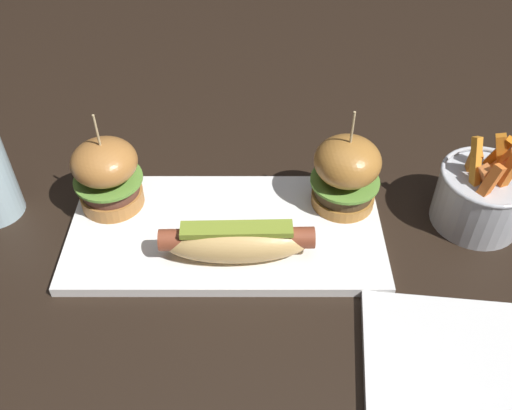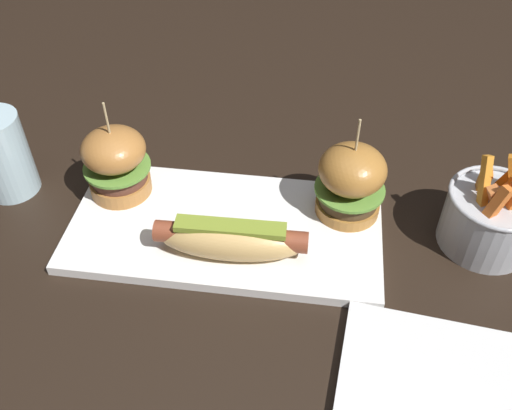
{
  "view_description": "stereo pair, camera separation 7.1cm",
  "coord_description": "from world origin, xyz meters",
  "px_view_note": "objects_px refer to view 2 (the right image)",
  "views": [
    {
      "loc": [
        0.04,
        -0.52,
        0.54
      ],
      "look_at": [
        0.04,
        0.0,
        0.05
      ],
      "focal_mm": 39.45,
      "sensor_mm": 36.0,
      "label": 1
    },
    {
      "loc": [
        0.11,
        -0.51,
        0.54
      ],
      "look_at": [
        0.04,
        0.0,
        0.05
      ],
      "focal_mm": 39.45,
      "sensor_mm": 36.0,
      "label": 2
    }
  ],
  "objects_px": {
    "hot_dog": "(231,239)",
    "side_plate": "(443,410)",
    "slider_left": "(116,162)",
    "platter_main": "(225,228)",
    "slider_right": "(351,181)",
    "water_glass": "(2,155)",
    "fries_bucket": "(491,217)"
  },
  "relations": [
    {
      "from": "platter_main",
      "to": "slider_right",
      "type": "bearing_deg",
      "value": 17.18
    },
    {
      "from": "slider_right",
      "to": "water_glass",
      "type": "height_order",
      "value": "slider_right"
    },
    {
      "from": "slider_right",
      "to": "fries_bucket",
      "type": "distance_m",
      "value": 0.18
    },
    {
      "from": "hot_dog",
      "to": "side_plate",
      "type": "height_order",
      "value": "hot_dog"
    },
    {
      "from": "platter_main",
      "to": "fries_bucket",
      "type": "bearing_deg",
      "value": 4.8
    },
    {
      "from": "slider_left",
      "to": "fries_bucket",
      "type": "xyz_separation_m",
      "value": [
        0.49,
        -0.02,
        -0.02
      ]
    },
    {
      "from": "hot_dog",
      "to": "fries_bucket",
      "type": "xyz_separation_m",
      "value": [
        0.32,
        0.08,
        0.0
      ]
    },
    {
      "from": "platter_main",
      "to": "slider_right",
      "type": "xyz_separation_m",
      "value": [
        0.16,
        0.05,
        0.06
      ]
    },
    {
      "from": "slider_left",
      "to": "side_plate",
      "type": "height_order",
      "value": "slider_left"
    },
    {
      "from": "platter_main",
      "to": "hot_dog",
      "type": "bearing_deg",
      "value": -71.45
    },
    {
      "from": "fries_bucket",
      "to": "slider_left",
      "type": "bearing_deg",
      "value": 177.77
    },
    {
      "from": "water_glass",
      "to": "fries_bucket",
      "type": "bearing_deg",
      "value": -1.51
    },
    {
      "from": "water_glass",
      "to": "side_plate",
      "type": "bearing_deg",
      "value": -24.7
    },
    {
      "from": "hot_dog",
      "to": "water_glass",
      "type": "bearing_deg",
      "value": 164.21
    },
    {
      "from": "platter_main",
      "to": "water_glass",
      "type": "xyz_separation_m",
      "value": [
        -0.32,
        0.05,
        0.05
      ]
    },
    {
      "from": "slider_right",
      "to": "side_plate",
      "type": "distance_m",
      "value": 0.29
    },
    {
      "from": "water_glass",
      "to": "platter_main",
      "type": "bearing_deg",
      "value": -8.13
    },
    {
      "from": "hot_dog",
      "to": "fries_bucket",
      "type": "height_order",
      "value": "fries_bucket"
    },
    {
      "from": "slider_left",
      "to": "side_plate",
      "type": "relative_size",
      "value": 0.67
    },
    {
      "from": "platter_main",
      "to": "hot_dog",
      "type": "xyz_separation_m",
      "value": [
        0.02,
        -0.05,
        0.03
      ]
    },
    {
      "from": "platter_main",
      "to": "water_glass",
      "type": "bearing_deg",
      "value": 171.87
    },
    {
      "from": "fries_bucket",
      "to": "slider_right",
      "type": "bearing_deg",
      "value": 173.38
    },
    {
      "from": "hot_dog",
      "to": "water_glass",
      "type": "relative_size",
      "value": 1.56
    },
    {
      "from": "slider_right",
      "to": "water_glass",
      "type": "distance_m",
      "value": 0.48
    },
    {
      "from": "fries_bucket",
      "to": "side_plate",
      "type": "xyz_separation_m",
      "value": [
        -0.08,
        -0.25,
        -0.04
      ]
    },
    {
      "from": "platter_main",
      "to": "water_glass",
      "type": "relative_size",
      "value": 3.37
    },
    {
      "from": "fries_bucket",
      "to": "water_glass",
      "type": "height_order",
      "value": "fries_bucket"
    },
    {
      "from": "hot_dog",
      "to": "slider_left",
      "type": "relative_size",
      "value": 1.31
    },
    {
      "from": "platter_main",
      "to": "side_plate",
      "type": "relative_size",
      "value": 1.91
    },
    {
      "from": "platter_main",
      "to": "slider_left",
      "type": "bearing_deg",
      "value": 163.09
    },
    {
      "from": "side_plate",
      "to": "platter_main",
      "type": "bearing_deg",
      "value": 139.69
    },
    {
      "from": "slider_right",
      "to": "hot_dog",
      "type": "bearing_deg",
      "value": -145.27
    }
  ]
}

